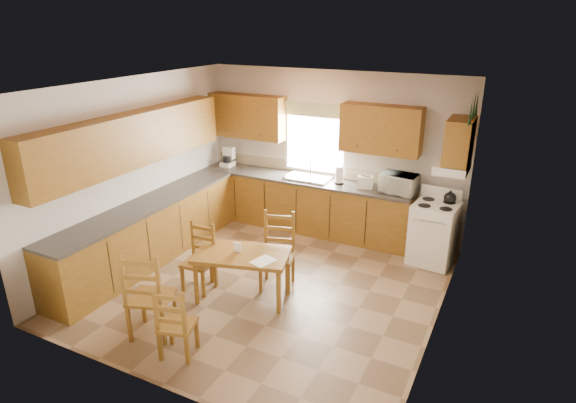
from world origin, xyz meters
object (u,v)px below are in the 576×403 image
at_px(microwave, 399,183).
at_px(chair_far_right, 277,252).
at_px(stove, 434,234).
at_px(chair_near_right, 177,320).
at_px(dining_table, 243,275).
at_px(chair_near_left, 150,292).
at_px(chair_far_left, 198,259).

xyz_separation_m(microwave, chair_far_right, (-1.10, -1.96, -0.55)).
distance_m(stove, chair_near_right, 4.00).
bearing_deg(dining_table, chair_near_left, -129.85).
relative_size(stove, chair_far_left, 0.99).
bearing_deg(microwave, chair_near_left, -112.77).
distance_m(dining_table, chair_far_left, 0.65).
relative_size(microwave, dining_table, 0.42).
bearing_deg(dining_table, stove, 30.93).
relative_size(stove, dining_table, 0.76).
bearing_deg(chair_near_right, chair_near_left, -34.22).
xyz_separation_m(chair_far_left, chair_far_right, (0.91, 0.53, 0.06)).
bearing_deg(stove, dining_table, -128.00).
height_order(chair_near_left, chair_far_left, chair_near_left).
distance_m(dining_table, chair_far_right, 0.55).
bearing_deg(chair_far_right, dining_table, -140.48).
height_order(stove, chair_far_left, chair_far_left).
height_order(chair_near_right, chair_far_right, chair_far_right).
distance_m(chair_near_right, chair_far_left, 1.36).
bearing_deg(chair_near_right, microwave, -126.40).
bearing_deg(chair_far_left, dining_table, 6.33).
relative_size(microwave, chair_far_right, 0.49).
height_order(microwave, dining_table, microwave).
relative_size(stove, chair_far_right, 0.87).
xyz_separation_m(stove, chair_far_right, (-1.74, -1.71, 0.07)).
bearing_deg(microwave, chair_near_right, -105.11).
xyz_separation_m(stove, chair_near_left, (-2.54, -3.28, 0.10)).
height_order(microwave, chair_near_left, microwave).
distance_m(microwave, chair_near_right, 4.00).
xyz_separation_m(microwave, chair_near_right, (-1.40, -3.70, -0.64)).
bearing_deg(chair_near_left, stove, -146.78).
xyz_separation_m(microwave, chair_near_left, (-1.90, -3.53, -0.52)).
height_order(stove, dining_table, stove).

